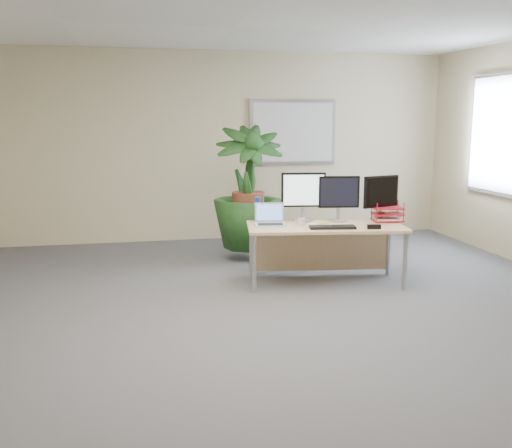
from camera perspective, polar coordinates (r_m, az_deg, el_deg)
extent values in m
plane|color=#4B4B50|center=(4.69, 2.24, -11.36)|extent=(8.00, 8.00, 0.00)
cube|color=beige|center=(8.30, -4.46, 7.71)|extent=(7.00, 0.04, 2.70)
cube|color=#A3A3A8|center=(8.50, 3.70, 9.13)|extent=(1.30, 0.03, 0.95)
cube|color=silver|center=(8.48, 3.74, 9.13)|extent=(1.20, 0.01, 0.85)
cube|color=#A3A3A8|center=(7.95, 23.26, 8.23)|extent=(0.03, 1.30, 1.55)
cube|color=white|center=(7.94, 23.14, 8.24)|extent=(0.01, 1.20, 1.45)
cube|color=tan|center=(6.07, 6.99, -0.28)|extent=(1.74, 0.93, 0.03)
cube|color=tan|center=(6.44, 6.42, -2.53)|extent=(1.54, 0.25, 0.48)
cylinder|color=#A8A8AC|center=(5.76, -0.18, -4.02)|extent=(0.04, 0.04, 0.60)
cylinder|color=#A8A8AC|center=(6.05, 14.69, -3.67)|extent=(0.04, 0.04, 0.60)
cylinder|color=#A8A8AC|center=(6.34, -0.48, -2.68)|extent=(0.04, 0.04, 0.60)
cylinder|color=#A8A8AC|center=(6.60, 13.11, -2.43)|extent=(0.04, 0.04, 0.60)
imported|color=#173613|center=(7.08, -0.82, 2.39)|extent=(0.85, 0.85, 1.50)
cylinder|color=#A8A8AC|center=(6.28, 4.71, 0.36)|extent=(0.22, 0.22, 0.02)
cylinder|color=#A8A8AC|center=(6.27, 4.72, 1.05)|extent=(0.04, 0.04, 0.13)
cube|color=black|center=(6.23, 4.76, 3.43)|extent=(0.48, 0.11, 0.37)
cube|color=white|center=(6.21, 4.79, 3.40)|extent=(0.43, 0.07, 0.33)
cylinder|color=#A8A8AC|center=(6.33, 8.21, 0.36)|extent=(0.20, 0.20, 0.02)
cylinder|color=#A8A8AC|center=(6.32, 8.23, 1.00)|extent=(0.04, 0.04, 0.12)
cube|color=black|center=(6.29, 8.28, 3.19)|extent=(0.45, 0.11, 0.35)
cube|color=black|center=(6.26, 8.33, 3.16)|extent=(0.40, 0.06, 0.31)
cylinder|color=#A8A8AC|center=(6.44, 12.28, 0.40)|extent=(0.20, 0.20, 0.02)
cylinder|color=#A8A8AC|center=(6.43, 12.31, 1.03)|extent=(0.04, 0.04, 0.12)
cube|color=black|center=(6.40, 12.39, 3.19)|extent=(0.44, 0.17, 0.35)
cube|color=black|center=(6.38, 12.54, 3.16)|extent=(0.39, 0.12, 0.31)
cube|color=white|center=(6.01, 1.44, -0.08)|extent=(0.34, 0.26, 0.02)
cube|color=black|center=(6.00, 1.45, -0.01)|extent=(0.28, 0.18, 0.00)
cube|color=white|center=(6.13, 1.34, 1.19)|extent=(0.32, 0.10, 0.21)
cube|color=#5D8FF1|center=(6.12, 1.35, 1.18)|extent=(0.28, 0.08, 0.17)
cube|color=black|center=(5.91, 7.64, -0.31)|extent=(0.49, 0.23, 0.03)
cylinder|color=beige|center=(5.99, 4.57, 0.18)|extent=(0.08, 0.08, 0.09)
torus|color=beige|center=(5.98, 4.18, 0.16)|extent=(0.06, 0.02, 0.06)
cube|color=white|center=(6.02, 6.53, -0.17)|extent=(0.33, 0.29, 0.01)
cylinder|color=orange|center=(6.08, 6.81, 0.02)|extent=(0.13, 0.03, 0.01)
cylinder|color=yellow|center=(6.05, 8.49, -0.14)|extent=(0.12, 0.04, 0.02)
cylinder|color=silver|center=(6.22, 0.18, 1.19)|extent=(0.07, 0.07, 0.21)
cylinder|color=#1732AD|center=(6.20, 0.18, 2.44)|extent=(0.06, 0.06, 0.06)
cylinder|color=#1732AD|center=(6.21, 0.18, 1.28)|extent=(0.07, 0.07, 0.07)
cube|color=#A41420|center=(6.43, 12.97, 0.39)|extent=(0.35, 0.29, 0.01)
cube|color=#A41420|center=(6.42, 13.00, 0.99)|extent=(0.35, 0.29, 0.01)
cube|color=#A41420|center=(6.41, 13.02, 1.59)|extent=(0.35, 0.29, 0.01)
cube|color=white|center=(6.42, 12.98, 0.52)|extent=(0.32, 0.26, 0.02)
cube|color=black|center=(5.95, 11.72, -0.28)|extent=(0.14, 0.06, 0.05)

